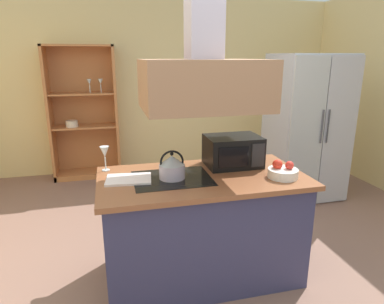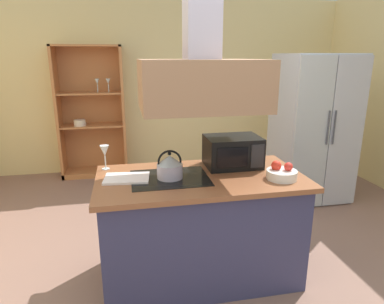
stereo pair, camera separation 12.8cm
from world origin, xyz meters
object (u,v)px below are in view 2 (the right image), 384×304
refrigerator (313,129)px  kettle (170,167)px  microwave (233,151)px  wine_glass_on_counter (105,152)px  cutting_board (127,178)px  fruit_bowl (281,173)px  dish_cabinet (92,119)px

refrigerator → kettle: bearing=-145.8°
microwave → wine_glass_on_counter: 1.08m
kettle → cutting_board: (-0.33, 0.04, -0.09)m
kettle → microwave: size_ratio=0.49×
cutting_board → fruit_bowl: (1.18, -0.22, 0.04)m
wine_glass_on_counter → cutting_board: bearing=-59.2°
dish_cabinet → kettle: bearing=-74.1°
kettle → wine_glass_on_counter: 0.60m
microwave → fruit_bowl: bearing=-54.0°
refrigerator → dish_cabinet: (-2.84, 1.49, -0.04)m
microwave → wine_glass_on_counter: (-1.07, 0.13, 0.02)m
refrigerator → dish_cabinet: dish_cabinet is taller
cutting_board → kettle: bearing=-6.3°
kettle → fruit_bowl: size_ratio=0.95×
wine_glass_on_counter → fruit_bowl: 1.44m
refrigerator → microwave: refrigerator is taller
dish_cabinet → wine_glass_on_counter: (0.32, -2.54, 0.17)m
kettle → fruit_bowl: kettle is taller
refrigerator → dish_cabinet: bearing=152.4°
kettle → wine_glass_on_counter: size_ratio=1.09×
refrigerator → microwave: 1.88m
refrigerator → fruit_bowl: size_ratio=7.85×
refrigerator → fruit_bowl: bearing=-127.1°
kettle → wine_glass_on_counter: (-0.50, 0.32, 0.06)m
wine_glass_on_counter → fruit_bowl: wine_glass_on_counter is taller
cutting_board → microwave: 0.92m
wine_glass_on_counter → refrigerator: bearing=22.7°
cutting_board → dish_cabinet: bearing=99.7°
kettle → refrigerator: bearing=34.2°
cutting_board → refrigerator: bearing=29.6°
refrigerator → microwave: bearing=-140.9°
fruit_bowl → cutting_board: bearing=169.4°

